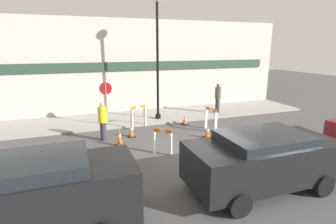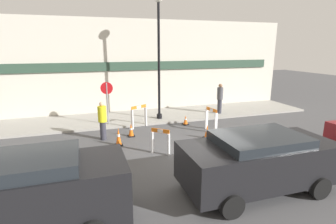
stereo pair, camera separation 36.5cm
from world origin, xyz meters
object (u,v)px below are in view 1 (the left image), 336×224
at_px(parked_car_1, 263,158).
at_px(parked_car_0, 28,194).
at_px(streetlamp_post, 157,42).
at_px(person_pedestrian, 218,97).
at_px(stop_sign, 106,97).
at_px(person_worker, 103,120).

bearing_deg(parked_car_1, parked_car_0, 180.00).
height_order(streetlamp_post, person_pedestrian, streetlamp_post).
bearing_deg(stop_sign, person_worker, 88.10).
bearing_deg(person_pedestrian, person_worker, 48.45).
distance_m(person_worker, person_pedestrian, 7.20).
bearing_deg(parked_car_0, person_pedestrian, 41.02).
xyz_separation_m(person_pedestrian, parked_car_1, (-3.09, -7.75, -0.12)).
xyz_separation_m(streetlamp_post, stop_sign, (-2.75, -0.27, -2.59)).
bearing_deg(person_pedestrian, parked_car_0, 71.35).
height_order(streetlamp_post, person_worker, streetlamp_post).
distance_m(streetlamp_post, person_pedestrian, 4.80).
relative_size(streetlamp_post, parked_car_1, 1.50).
xyz_separation_m(stop_sign, parked_car_1, (3.34, -7.48, -0.61)).
relative_size(person_pedestrian, parked_car_0, 0.40).
distance_m(streetlamp_post, parked_car_1, 8.40).
height_order(streetlamp_post, stop_sign, streetlamp_post).
bearing_deg(person_pedestrian, streetlamp_post, 30.40).
distance_m(stop_sign, parked_car_0, 7.90).
bearing_deg(person_worker, parked_car_1, -46.31).
relative_size(person_worker, parked_car_0, 0.38).
relative_size(streetlamp_post, person_worker, 3.82).
bearing_deg(stop_sign, person_pedestrian, -167.72).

